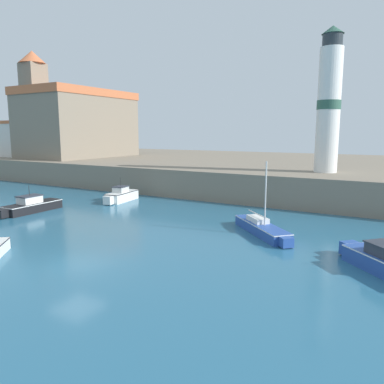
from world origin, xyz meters
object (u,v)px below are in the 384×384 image
at_px(sailboat_blue_3, 262,228).
at_px(harbor_shed_near_wharf, 21,139).
at_px(church, 75,122).
at_px(lighthouse, 329,103).
at_px(motorboat_white_1, 121,195).
at_px(motorboat_black_2, 31,206).

xyz_separation_m(sailboat_blue_3, harbor_shed_near_wharf, (-46.66, 14.99, 5.56)).
bearing_deg(church, lighthouse, -6.57).
height_order(motorboat_white_1, harbor_shed_near_wharf, harbor_shed_near_wharf).
xyz_separation_m(motorboat_black_2, harbor_shed_near_wharf, (-26.13, 18.32, 5.45)).
bearing_deg(church, harbor_shed_near_wharf, -146.65).
bearing_deg(sailboat_blue_3, motorboat_black_2, -170.78).
height_order(motorboat_white_1, sailboat_blue_3, sailboat_blue_3).
bearing_deg(motorboat_white_1, church, 146.04).
relative_size(motorboat_white_1, harbor_shed_near_wharf, 0.53).
relative_size(lighthouse, harbor_shed_near_wharf, 1.54).
height_order(motorboat_white_1, church, church).
distance_m(church, lighthouse, 40.93).
height_order(motorboat_black_2, harbor_shed_near_wharf, harbor_shed_near_wharf).
height_order(motorboat_black_2, lighthouse, lighthouse).
distance_m(motorboat_black_2, church, 30.92).
distance_m(church, harbor_shed_near_wharf, 9.23).
relative_size(motorboat_black_2, harbor_shed_near_wharf, 0.66).
height_order(motorboat_white_1, motorboat_black_2, motorboat_white_1).
bearing_deg(sailboat_blue_3, harbor_shed_near_wharf, 162.19).
relative_size(motorboat_white_1, motorboat_black_2, 0.80).
bearing_deg(harbor_shed_near_wharf, church, 33.35).
relative_size(sailboat_blue_3, lighthouse, 0.40).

